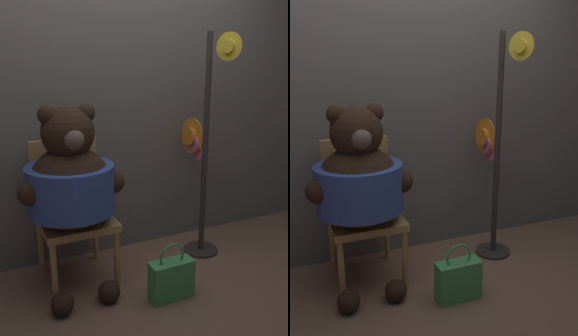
{
  "view_description": "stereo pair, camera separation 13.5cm",
  "coord_description": "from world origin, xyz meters",
  "views": [
    {
      "loc": [
        -1.03,
        -2.16,
        1.5
      ],
      "look_at": [
        0.07,
        0.15,
        0.79
      ],
      "focal_mm": 40.0,
      "sensor_mm": 36.0,
      "label": 1
    },
    {
      "loc": [
        -0.9,
        -2.22,
        1.5
      ],
      "look_at": [
        0.07,
        0.15,
        0.79
      ],
      "focal_mm": 40.0,
      "sensor_mm": 36.0,
      "label": 2
    }
  ],
  "objects": [
    {
      "name": "chair",
      "position": [
        -0.44,
        0.28,
        0.54
      ],
      "size": [
        0.48,
        0.52,
        0.99
      ],
      "color": "#B2844C",
      "rests_on": "ground_plane"
    },
    {
      "name": "hat_display_rack",
      "position": [
        0.62,
        0.25,
        0.83
      ],
      "size": [
        0.28,
        0.56,
        1.73
      ],
      "color": "#332D28",
      "rests_on": "ground_plane"
    },
    {
      "name": "teddy_bear",
      "position": [
        -0.47,
        0.11,
        0.77
      ],
      "size": [
        0.69,
        0.61,
        1.27
      ],
      "color": "black",
      "rests_on": "ground_plane"
    },
    {
      "name": "ground_plane",
      "position": [
        0.0,
        0.0,
        0.0
      ],
      "size": [
        14.0,
        14.0,
        0.0
      ],
      "primitive_type": "plane",
      "color": "brown"
    },
    {
      "name": "wall_back",
      "position": [
        0.0,
        0.6,
        1.27
      ],
      "size": [
        8.0,
        0.1,
        2.55
      ],
      "color": "#66605B",
      "rests_on": "ground_plane"
    },
    {
      "name": "handbag_on_ground",
      "position": [
        0.07,
        -0.27,
        0.14
      ],
      "size": [
        0.29,
        0.12,
        0.4
      ],
      "color": "#479E56",
      "rests_on": "ground_plane"
    }
  ]
}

